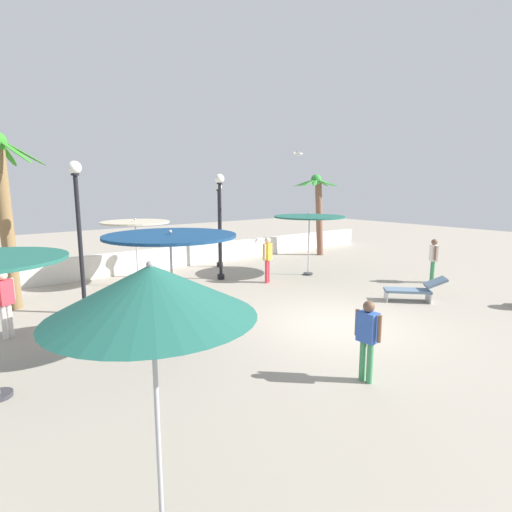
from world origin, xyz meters
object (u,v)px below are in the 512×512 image
object	(u,v)px
palm_tree_1	(318,204)
guest_2	(368,334)
lamp_post_2	(79,222)
lounge_chair_0	(415,289)
lamp_post_1	(220,216)
palm_tree_0	(3,202)
patio_umbrella_1	(135,227)
guest_0	(433,256)
guest_3	(5,298)
guest_1	(267,255)
patio_umbrella_0	(309,218)
seagull_0	(298,154)
patio_umbrella_4	(152,293)
patio_umbrella_3	(170,240)
lamp_post_0	(219,223)

from	to	relation	value
palm_tree_1	guest_2	world-z (taller)	palm_tree_1
lamp_post_2	lounge_chair_0	distance (m)	10.32
lounge_chair_0	lamp_post_1	bearing A→B (deg)	115.54
palm_tree_0	lamp_post_1	size ratio (longest dim) A/B	1.26
lounge_chair_0	patio_umbrella_1	bearing A→B (deg)	129.55
patio_umbrella_1	guest_0	distance (m)	11.10
patio_umbrella_1	palm_tree_1	bearing A→B (deg)	3.18
lamp_post_1	guest_0	distance (m)	8.24
guest_3	guest_1	bearing A→B (deg)	3.00
guest_0	guest_3	bearing A→B (deg)	165.66
patio_umbrella_0	palm_tree_1	xyz separation A→B (m)	(3.81, 3.08, 0.35)
lamp_post_2	guest_1	world-z (taller)	lamp_post_2
guest_1	seagull_0	distance (m)	4.00
lounge_chair_0	guest_3	world-z (taller)	guest_3
guest_3	seagull_0	bearing A→B (deg)	1.53
patio_umbrella_1	guest_2	size ratio (longest dim) A/B	1.59
palm_tree_0	palm_tree_1	bearing A→B (deg)	3.57
patio_umbrella_4	lamp_post_2	xyz separation A→B (m)	(1.61, 8.39, -0.01)
patio_umbrella_3	palm_tree_0	size ratio (longest dim) A/B	0.54
lounge_chair_0	seagull_0	xyz separation A→B (m)	(-0.70, 4.69, 4.43)
patio_umbrella_0	patio_umbrella_4	distance (m)	13.10
guest_0	guest_2	distance (m)	9.16
lamp_post_0	lounge_chair_0	bearing A→B (deg)	-78.52
patio_umbrella_4	palm_tree_0	distance (m)	10.20
patio_umbrella_0	lounge_chair_0	xyz separation A→B (m)	(-0.18, -4.87, -1.93)
patio_umbrella_0	lounge_chair_0	world-z (taller)	patio_umbrella_0
patio_umbrella_1	patio_umbrella_4	bearing A→B (deg)	-111.27
guest_3	palm_tree_1	bearing A→B (deg)	13.59
guest_1	guest_2	xyz separation A→B (m)	(-3.64, -7.21, -0.12)
palm_tree_1	guest_0	world-z (taller)	palm_tree_1
lounge_chair_0	patio_umbrella_3	bearing A→B (deg)	171.83
lounge_chair_0	guest_1	xyz separation A→B (m)	(-2.03, 4.87, 0.66)
palm_tree_0	guest_1	world-z (taller)	palm_tree_0
patio_umbrella_0	guest_3	bearing A→B (deg)	-177.61
patio_umbrella_1	guest_2	xyz separation A→B (m)	(0.43, -9.73, -1.25)
guest_1	guest_3	size ratio (longest dim) A/B	1.05
patio_umbrella_1	palm_tree_0	bearing A→B (deg)	-175.44
guest_3	guest_0	bearing A→B (deg)	-14.34
guest_0	lamp_post_2	bearing A→B (deg)	159.46
guest_3	patio_umbrella_4	bearing A→B (deg)	-86.79
patio_umbrella_3	patio_umbrella_4	size ratio (longest dim) A/B	0.94
guest_1	patio_umbrella_0	bearing A→B (deg)	0.02
palm_tree_1	lamp_post_0	distance (m)	5.80
guest_2	lamp_post_1	bearing A→B (deg)	73.66
palm_tree_0	guest_0	bearing A→B (deg)	-25.12
lamp_post_1	lamp_post_2	xyz separation A→B (m)	(-5.50, -1.19, 0.13)
patio_umbrella_0	patio_umbrella_1	world-z (taller)	patio_umbrella_0
patio_umbrella_0	guest_0	xyz separation A→B (m)	(2.70, -3.90, -1.32)
patio_umbrella_1	lounge_chair_0	world-z (taller)	patio_umbrella_1
palm_tree_0	guest_2	size ratio (longest dim) A/B	3.28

